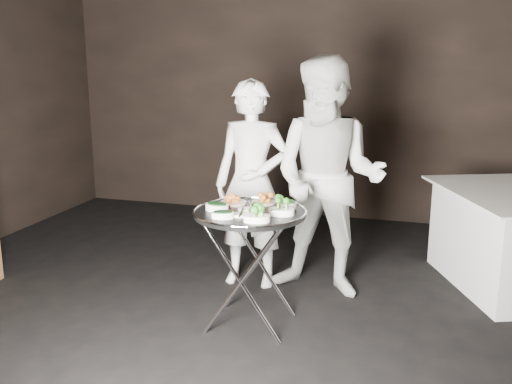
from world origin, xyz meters
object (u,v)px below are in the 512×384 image
(waiter_left, at_px, (252,184))
(waiter_right, at_px, (328,179))
(serving_tray, at_px, (250,212))
(tray_stand, at_px, (250,263))

(waiter_left, bearing_deg, waiter_right, -4.77)
(serving_tray, xyz_separation_m, waiter_right, (0.42, 0.73, 0.11))
(tray_stand, height_order, serving_tray, serving_tray)
(serving_tray, height_order, waiter_right, waiter_right)
(tray_stand, height_order, waiter_right, waiter_right)
(tray_stand, xyz_separation_m, serving_tray, (0.00, 0.00, 0.37))
(tray_stand, distance_m, waiter_left, 0.89)
(tray_stand, bearing_deg, waiter_right, 60.10)
(waiter_left, distance_m, waiter_right, 0.65)
(waiter_right, bearing_deg, serving_tray, -113.07)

